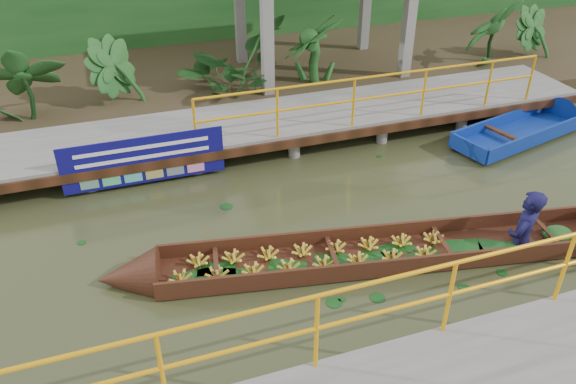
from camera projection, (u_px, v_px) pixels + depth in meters
name	position (u px, v px, depth m)	size (l,w,h in m)	color
ground	(292.00, 240.00, 9.12)	(80.00, 80.00, 0.00)	#31351A
land_strip	(199.00, 74.00, 15.02)	(30.00, 8.00, 0.45)	#322A19
far_dock	(238.00, 127.00, 11.63)	(16.00, 2.06, 1.66)	slate
vendor_boat	(416.00, 240.00, 8.62)	(8.73, 2.36, 2.20)	#3B1910
moored_blue_boat	(544.00, 123.00, 12.55)	(3.87, 1.84, 0.89)	navy
blue_banner	(144.00, 160.00, 10.26)	(2.96, 0.04, 0.92)	#0F0C63
tropical_plants	(307.00, 53.00, 13.34)	(14.27, 1.27, 1.59)	#164519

